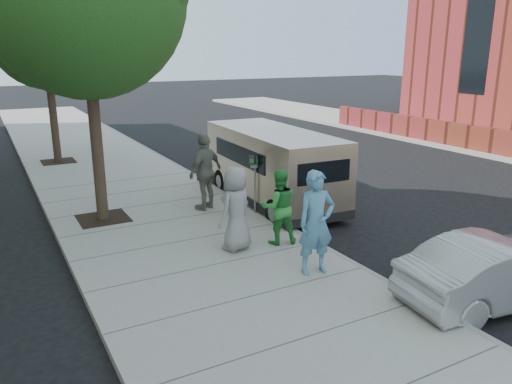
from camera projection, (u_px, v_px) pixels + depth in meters
ground at (228, 238)px, 11.54m from camera, size 120.00×120.00×0.00m
sidewalk at (187, 243)px, 11.06m from camera, size 5.00×60.00×0.15m
curb_face at (281, 225)px, 12.19m from camera, size 0.12×60.00×0.16m
tree_far at (45, 30)px, 17.59m from camera, size 3.92×3.80×6.49m
parking_meter at (255, 172)px, 12.60m from camera, size 0.33×0.23×1.50m
van at (271, 165)px, 13.97m from camera, size 2.15×5.71×2.08m
sedan at (499, 271)px, 8.45m from camera, size 3.72×1.65×1.19m
person_officer at (316, 223)px, 9.18m from camera, size 0.78×0.57×1.97m
person_green_shirt at (279, 207)px, 10.67m from camera, size 0.94×0.82×1.64m
person_gray_shirt at (236, 209)px, 10.31m from camera, size 1.03×0.89×1.78m
person_striped_polo at (206, 172)px, 12.96m from camera, size 1.28×0.98×2.02m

